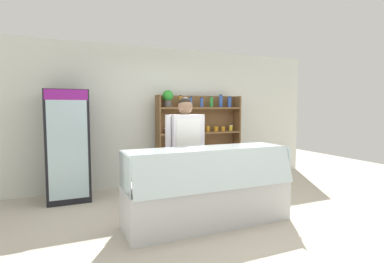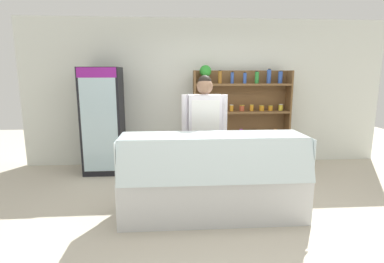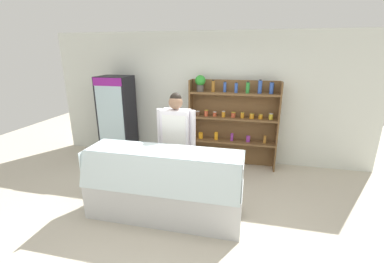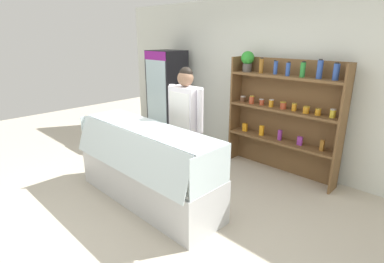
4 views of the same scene
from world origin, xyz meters
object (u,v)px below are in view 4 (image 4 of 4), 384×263
drinks_fridge (167,97)px  deli_display_case (147,178)px  shop_clerk (185,116)px  shelving_unit (282,110)px

drinks_fridge → deli_display_case: 2.52m
drinks_fridge → deli_display_case: drinks_fridge is taller
shop_clerk → shelving_unit: bearing=58.7°
drinks_fridge → deli_display_case: bearing=-47.5°
drinks_fridge → shop_clerk: bearing=-33.5°
drinks_fridge → shop_clerk: size_ratio=1.08×
drinks_fridge → deli_display_case: (1.66, -1.81, -0.60)m
drinks_fridge → shop_clerk: (1.64, -1.08, 0.10)m
deli_display_case → shop_clerk: bearing=91.5°
deli_display_case → shelving_unit: bearing=69.2°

